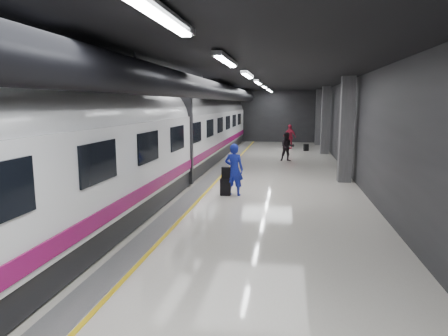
{
  "coord_description": "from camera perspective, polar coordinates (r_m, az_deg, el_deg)",
  "views": [
    {
      "loc": [
        2.11,
        -15.71,
        3.36
      ],
      "look_at": [
        -0.0,
        -2.64,
        1.22
      ],
      "focal_mm": 32.0,
      "sensor_mm": 36.0,
      "label": 1
    }
  ],
  "objects": [
    {
      "name": "traveler_main",
      "position": [
        14.66,
        1.45,
        -0.24
      ],
      "size": [
        0.76,
        0.56,
        1.92
      ],
      "primitive_type": "imported",
      "rotation": [
        0.0,
        0.0,
        2.99
      ],
      "color": "#192BBF",
      "rests_on": "ground"
    },
    {
      "name": "traveler_far_a",
      "position": [
        23.8,
        9.03,
        3.0
      ],
      "size": [
        0.91,
        0.76,
        1.69
      ],
      "primitive_type": "imported",
      "rotation": [
        0.0,
        0.0,
        0.15
      ],
      "color": "black",
      "rests_on": "ground"
    },
    {
      "name": "suitcase_main",
      "position": [
        14.76,
        0.22,
        -2.73
      ],
      "size": [
        0.39,
        0.26,
        0.63
      ],
      "primitive_type": "cube",
      "rotation": [
        0.0,
        0.0,
        0.04
      ],
      "color": "black",
      "rests_on": "ground"
    },
    {
      "name": "traveler_far_b",
      "position": [
        30.49,
        9.35,
        4.45
      ],
      "size": [
        1.14,
        0.92,
        1.82
      ],
      "primitive_type": "imported",
      "rotation": [
        0.0,
        0.0,
        -0.53
      ],
      "color": "maroon",
      "rests_on": "ground"
    },
    {
      "name": "shoulder_bag",
      "position": [
        14.66,
        0.3,
        -0.71
      ],
      "size": [
        0.33,
        0.18,
        0.43
      ],
      "primitive_type": "cube",
      "rotation": [
        0.0,
        0.0,
        -0.04
      ],
      "color": "black",
      "rests_on": "suitcase_main"
    },
    {
      "name": "ground",
      "position": [
        16.2,
        1.49,
        -2.79
      ],
      "size": [
        40.0,
        40.0,
        0.0
      ],
      "primitive_type": "plane",
      "color": "silver",
      "rests_on": "ground"
    },
    {
      "name": "train",
      "position": [
        16.65,
        -9.66,
        4.61
      ],
      "size": [
        3.05,
        38.0,
        4.05
      ],
      "color": "black",
      "rests_on": "ground"
    },
    {
      "name": "platform_hall",
      "position": [
        16.84,
        1.01,
        9.79
      ],
      "size": [
        10.02,
        40.02,
        4.51
      ],
      "color": "black",
      "rests_on": "ground"
    },
    {
      "name": "suitcase_far",
      "position": [
        29.33,
        11.65,
        2.89
      ],
      "size": [
        0.39,
        0.33,
        0.49
      ],
      "primitive_type": "cube",
      "rotation": [
        0.0,
        0.0,
        0.43
      ],
      "color": "black",
      "rests_on": "ground"
    }
  ]
}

